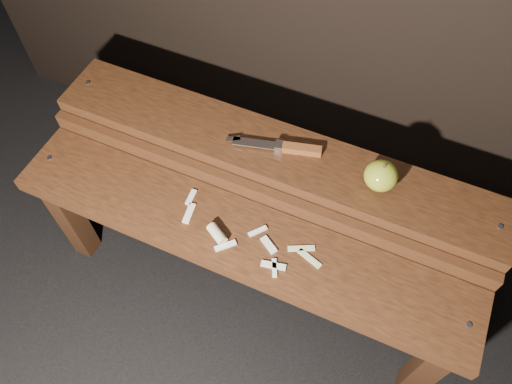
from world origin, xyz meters
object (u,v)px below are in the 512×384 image
at_px(apple, 381,176).
at_px(knife, 289,148).
at_px(bench_front_tier, 237,249).
at_px(bench_rear_tier, 272,169).

relative_size(apple, knife, 0.35).
relative_size(bench_front_tier, bench_rear_tier, 1.00).
relative_size(bench_front_tier, knife, 4.99).
xyz_separation_m(bench_rear_tier, apple, (0.27, 0.00, 0.12)).
bearing_deg(apple, knife, 177.73).
bearing_deg(apple, bench_rear_tier, -179.09).
height_order(bench_front_tier, apple, apple).
bearing_deg(bench_front_tier, apple, 40.35).
distance_m(apple, knife, 0.24).
bearing_deg(apple, bench_front_tier, -139.65).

